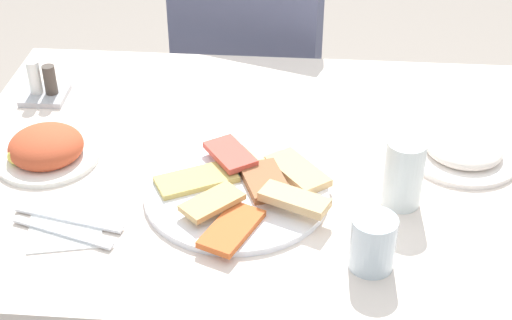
{
  "coord_description": "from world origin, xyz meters",
  "views": [
    {
      "loc": [
        0.07,
        -1.17,
        1.54
      ],
      "look_at": [
        -0.02,
        -0.05,
        0.77
      ],
      "focal_mm": 54.03,
      "sensor_mm": 36.0,
      "label": 1
    }
  ],
  "objects_px": {
    "pide_platter": "(242,190)",
    "soda_can": "(404,173)",
    "dining_table": "(268,195)",
    "spoon": "(69,218)",
    "dining_chair": "(260,82)",
    "salad_plate_greens": "(46,149)",
    "fork": "(62,232)",
    "salad_plate_rice": "(463,151)",
    "paper_napkin": "(66,227)",
    "drinking_glass": "(373,243)",
    "condiment_caddy": "(44,87)"
  },
  "relations": [
    {
      "from": "drinking_glass",
      "to": "paper_napkin",
      "type": "relative_size",
      "value": 0.76
    },
    {
      "from": "dining_table",
      "to": "fork",
      "type": "bearing_deg",
      "value": -142.5
    },
    {
      "from": "salad_plate_greens",
      "to": "fork",
      "type": "height_order",
      "value": "salad_plate_greens"
    },
    {
      "from": "pide_platter",
      "to": "soda_can",
      "type": "xyz_separation_m",
      "value": [
        0.27,
        0.0,
        0.05
      ]
    },
    {
      "from": "drinking_glass",
      "to": "dining_table",
      "type": "bearing_deg",
      "value": 122.73
    },
    {
      "from": "dining_chair",
      "to": "spoon",
      "type": "height_order",
      "value": "dining_chair"
    },
    {
      "from": "condiment_caddy",
      "to": "dining_table",
      "type": "bearing_deg",
      "value": -21.86
    },
    {
      "from": "dining_table",
      "to": "paper_napkin",
      "type": "bearing_deg",
      "value": -144.61
    },
    {
      "from": "salad_plate_greens",
      "to": "salad_plate_rice",
      "type": "distance_m",
      "value": 0.77
    },
    {
      "from": "paper_napkin",
      "to": "drinking_glass",
      "type": "bearing_deg",
      "value": -5.75
    },
    {
      "from": "salad_plate_greens",
      "to": "soda_can",
      "type": "distance_m",
      "value": 0.65
    },
    {
      "from": "salad_plate_rice",
      "to": "drinking_glass",
      "type": "bearing_deg",
      "value": -120.35
    },
    {
      "from": "salad_plate_rice",
      "to": "pide_platter",
      "type": "bearing_deg",
      "value": -159.29
    },
    {
      "from": "salad_plate_rice",
      "to": "soda_can",
      "type": "relative_size",
      "value": 1.67
    },
    {
      "from": "dining_table",
      "to": "dining_chair",
      "type": "xyz_separation_m",
      "value": [
        -0.07,
        0.68,
        -0.13
      ]
    },
    {
      "from": "paper_napkin",
      "to": "soda_can",
      "type": "bearing_deg",
      "value": 11.66
    },
    {
      "from": "salad_plate_greens",
      "to": "fork",
      "type": "distance_m",
      "value": 0.23
    },
    {
      "from": "dining_table",
      "to": "spoon",
      "type": "xyz_separation_m",
      "value": [
        -0.32,
        -0.21,
        0.09
      ]
    },
    {
      "from": "condiment_caddy",
      "to": "fork",
      "type": "bearing_deg",
      "value": -69.21
    },
    {
      "from": "dining_chair",
      "to": "soda_can",
      "type": "xyz_separation_m",
      "value": [
        0.3,
        -0.79,
        0.27
      ]
    },
    {
      "from": "salad_plate_greens",
      "to": "condiment_caddy",
      "type": "bearing_deg",
      "value": 108.49
    },
    {
      "from": "dining_chair",
      "to": "salad_plate_greens",
      "type": "xyz_separation_m",
      "value": [
        -0.34,
        -0.71,
        0.23
      ]
    },
    {
      "from": "dining_table",
      "to": "drinking_glass",
      "type": "bearing_deg",
      "value": -57.27
    },
    {
      "from": "dining_table",
      "to": "salad_plate_greens",
      "type": "bearing_deg",
      "value": -175.81
    },
    {
      "from": "soda_can",
      "to": "spoon",
      "type": "relative_size",
      "value": 0.63
    },
    {
      "from": "paper_napkin",
      "to": "fork",
      "type": "xyz_separation_m",
      "value": [
        0.0,
        -0.02,
        0.0
      ]
    },
    {
      "from": "dining_chair",
      "to": "pide_platter",
      "type": "bearing_deg",
      "value": -87.93
    },
    {
      "from": "spoon",
      "to": "salad_plate_greens",
      "type": "bearing_deg",
      "value": 130.34
    },
    {
      "from": "pide_platter",
      "to": "paper_napkin",
      "type": "xyz_separation_m",
      "value": [
        -0.28,
        -0.11,
        -0.01
      ]
    },
    {
      "from": "pide_platter",
      "to": "fork",
      "type": "distance_m",
      "value": 0.31
    },
    {
      "from": "fork",
      "to": "spoon",
      "type": "distance_m",
      "value": 0.04
    },
    {
      "from": "dining_table",
      "to": "dining_chair",
      "type": "relative_size",
      "value": 1.25
    },
    {
      "from": "salad_plate_greens",
      "to": "condiment_caddy",
      "type": "relative_size",
      "value": 2.08
    },
    {
      "from": "fork",
      "to": "spoon",
      "type": "height_order",
      "value": "same"
    },
    {
      "from": "condiment_caddy",
      "to": "spoon",
      "type": "bearing_deg",
      "value": -67.52
    },
    {
      "from": "salad_plate_rice",
      "to": "spoon",
      "type": "xyz_separation_m",
      "value": [
        -0.67,
        -0.24,
        -0.01
      ]
    },
    {
      "from": "dining_chair",
      "to": "pide_platter",
      "type": "xyz_separation_m",
      "value": [
        0.03,
        -0.79,
        0.22
      ]
    },
    {
      "from": "drinking_glass",
      "to": "paper_napkin",
      "type": "height_order",
      "value": "drinking_glass"
    },
    {
      "from": "salad_plate_rice",
      "to": "drinking_glass",
      "type": "height_order",
      "value": "drinking_glass"
    },
    {
      "from": "spoon",
      "to": "condiment_caddy",
      "type": "height_order",
      "value": "condiment_caddy"
    },
    {
      "from": "drinking_glass",
      "to": "condiment_caddy",
      "type": "distance_m",
      "value": 0.81
    },
    {
      "from": "dining_chair",
      "to": "pide_platter",
      "type": "height_order",
      "value": "dining_chair"
    },
    {
      "from": "fork",
      "to": "spoon",
      "type": "xyz_separation_m",
      "value": [
        0.0,
        0.04,
        0.0
      ]
    },
    {
      "from": "salad_plate_rice",
      "to": "paper_napkin",
      "type": "relative_size",
      "value": 1.73
    },
    {
      "from": "salad_plate_greens",
      "to": "paper_napkin",
      "type": "distance_m",
      "value": 0.22
    },
    {
      "from": "paper_napkin",
      "to": "salad_plate_greens",
      "type": "bearing_deg",
      "value": 115.01
    },
    {
      "from": "pide_platter",
      "to": "spoon",
      "type": "relative_size",
      "value": 1.73
    },
    {
      "from": "dining_chair",
      "to": "salad_plate_greens",
      "type": "distance_m",
      "value": 0.82
    },
    {
      "from": "salad_plate_greens",
      "to": "drinking_glass",
      "type": "distance_m",
      "value": 0.63
    },
    {
      "from": "soda_can",
      "to": "paper_napkin",
      "type": "distance_m",
      "value": 0.56
    }
  ]
}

